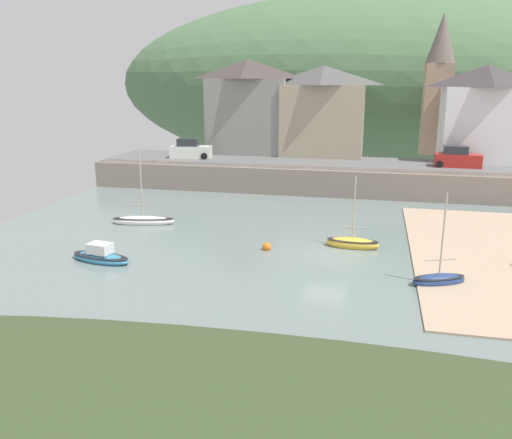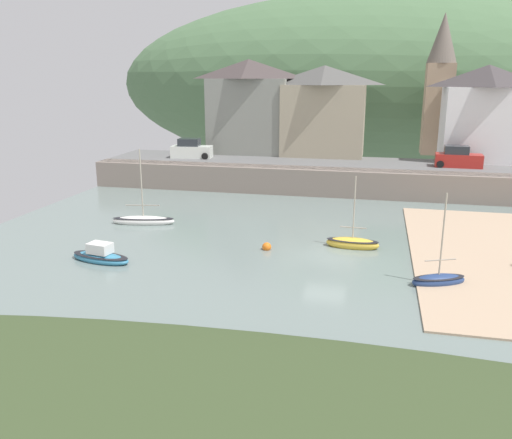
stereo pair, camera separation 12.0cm
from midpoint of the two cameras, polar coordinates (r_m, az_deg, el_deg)
ground at (r=23.05m, az=8.92°, el=-11.39°), size 48.00×41.00×0.61m
quay_seawall at (r=48.59m, az=9.75°, el=4.25°), size 48.00×9.40×2.40m
hillside_backdrop at (r=85.38m, az=12.71°, el=14.12°), size 80.00×44.00×26.64m
waterfront_building_left at (r=57.07m, az=-0.74°, el=12.17°), size 8.73×4.50×9.80m
waterfront_building_centre at (r=55.75m, az=7.39°, el=11.63°), size 8.65×5.01×9.14m
waterfront_building_right at (r=56.37m, az=23.57°, el=10.55°), size 7.93×5.95×9.14m
church_with_spire at (r=59.68m, az=19.33°, el=13.80°), size 3.00×3.00×14.34m
sailboat_white_hull at (r=32.03m, az=-16.40°, el=-3.84°), size 3.99×1.93×1.25m
motorboat_with_cabin at (r=28.95m, az=19.29°, el=-6.19°), size 3.05×2.03×5.04m
sailboat_tall_mast at (r=39.31m, az=-12.02°, el=-0.08°), size 4.69×1.84×5.67m
rowboat_small_beached at (r=33.72m, az=10.51°, el=-2.54°), size 3.37×1.27×4.76m
parked_car_near_slipway at (r=54.59m, az=-6.97°, el=7.51°), size 4.24×2.09×1.95m
parked_car_by_wall at (r=51.91m, az=21.12°, el=6.21°), size 4.18×1.90×1.95m
mooring_buoy at (r=32.80m, az=1.27°, el=-2.99°), size 0.57×0.57×0.57m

